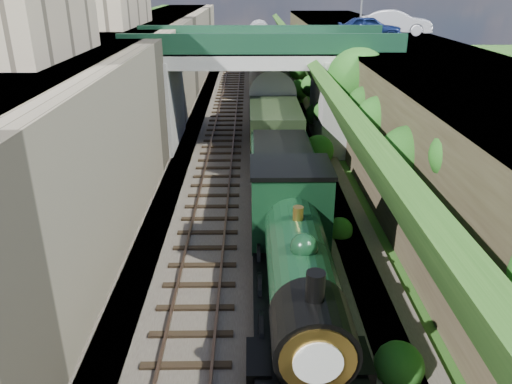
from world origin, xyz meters
name	(u,v)px	position (x,y,z in m)	size (l,w,h in m)	color
trackbed	(254,164)	(0.00, 20.00, 0.10)	(10.00, 90.00, 0.20)	#473F38
retaining_wall	(154,106)	(-5.50, 20.00, 3.50)	(1.00, 90.00, 7.00)	#756B56
street_plateau_left	(91,106)	(-9.00, 20.00, 3.50)	(6.00, 90.00, 7.00)	#262628
street_plateau_right	(423,112)	(9.50, 20.00, 3.12)	(8.00, 90.00, 6.25)	#262628
embankment_slope	(342,117)	(5.02, 20.27, 2.80)	(4.61, 90.00, 6.38)	#1E4714
track_left	(219,161)	(-2.00, 20.00, 0.25)	(2.50, 90.00, 0.20)	black
track_right	(274,161)	(1.20, 20.00, 0.25)	(2.50, 90.00, 0.20)	black
road_bridge	(268,82)	(0.94, 24.00, 4.08)	(16.00, 6.40, 7.25)	gray
building_near	(17,5)	(-9.50, 14.00, 9.00)	(4.00, 8.00, 4.00)	gray
tree	(359,83)	(5.91, 20.62, 4.65)	(3.60, 3.80, 6.60)	black
car_blue	(369,27)	(7.99, 28.29, 6.99)	(1.76, 4.37, 1.49)	navy
car_silver	(396,22)	(10.56, 31.09, 7.11)	(1.82, 5.21, 1.72)	silver
locomotive	(297,263)	(1.20, 5.89, 1.89)	(3.10, 10.22, 3.83)	black
tender	(282,182)	(1.20, 13.26, 1.62)	(2.70, 6.00, 3.05)	black
coach_front	(271,107)	(1.20, 25.86, 2.05)	(2.90, 18.00, 3.70)	black
coach_middle	(263,65)	(1.20, 44.66, 2.05)	(2.90, 18.00, 3.70)	black
coach_rear	(259,44)	(1.20, 63.46, 2.05)	(2.90, 18.00, 3.70)	black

